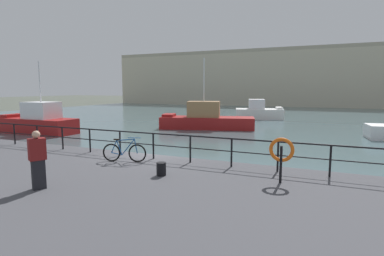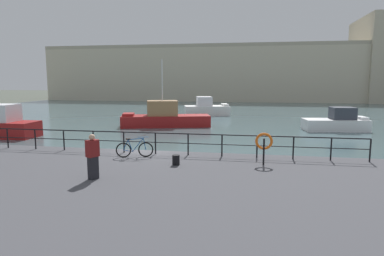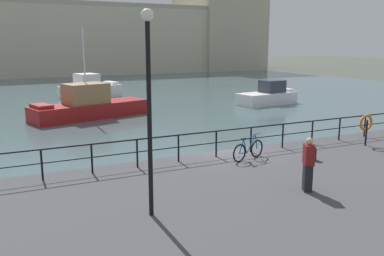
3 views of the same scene
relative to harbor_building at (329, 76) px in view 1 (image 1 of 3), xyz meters
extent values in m
plane|color=#4C5147|center=(-7.11, -59.56, -6.13)|extent=(240.00, 240.00, 0.00)
cube|color=#476066|center=(-7.11, -29.36, -6.13)|extent=(80.00, 60.00, 0.01)
cube|color=#47474C|center=(-7.11, -66.06, -5.76)|extent=(56.00, 13.00, 0.74)
cube|color=#C1B79E|center=(-7.11, 0.01, -0.65)|extent=(78.70, 15.47, 10.97)
cube|color=#A49C86|center=(-7.11, -7.42, 5.18)|extent=(78.70, 0.60, 0.70)
cube|color=white|center=(-7.44, -33.92, -5.53)|extent=(6.06, 4.17, 1.18)
cube|color=silver|center=(-7.75, -34.01, -4.36)|extent=(2.32, 2.59, 1.15)
cube|color=white|center=(-5.21, -33.31, -4.82)|extent=(1.16, 2.08, 0.24)
cube|color=maroon|center=(-21.47, -53.34, -5.51)|extent=(6.79, 2.41, 1.22)
cube|color=silver|center=(-20.90, -53.33, -4.24)|extent=(2.50, 1.96, 1.33)
cube|color=maroon|center=(-24.30, -53.40, -4.78)|extent=(0.84, 1.61, 0.24)
cylinder|color=silver|center=(-20.90, -53.33, -1.98)|extent=(0.10, 0.10, 3.20)
cube|color=maroon|center=(-9.86, -45.12, -5.59)|extent=(8.68, 4.62, 1.06)
cube|color=#997047|center=(-10.14, -45.21, -4.36)|extent=(3.27, 2.71, 1.41)
cube|color=maroon|center=(-13.23, -46.08, -4.94)|extent=(1.43, 1.91, 0.24)
cylinder|color=silver|center=(-10.14, -45.21, -1.74)|extent=(0.10, 0.10, 3.84)
cylinder|color=black|center=(-14.73, -60.31, -4.86)|extent=(0.07, 0.07, 1.05)
cylinder|color=black|center=(-13.07, -60.31, -4.86)|extent=(0.07, 0.07, 1.05)
cylinder|color=black|center=(-11.41, -60.31, -4.86)|extent=(0.07, 0.07, 1.05)
cylinder|color=black|center=(-9.75, -60.31, -4.86)|extent=(0.07, 0.07, 1.05)
cylinder|color=black|center=(-8.09, -60.31, -4.86)|extent=(0.07, 0.07, 1.05)
cylinder|color=black|center=(-6.43, -60.31, -4.86)|extent=(0.07, 0.07, 1.05)
cylinder|color=black|center=(-4.77, -60.31, -4.86)|extent=(0.07, 0.07, 1.05)
cylinder|color=black|center=(-3.11, -60.31, -4.86)|extent=(0.07, 0.07, 1.05)
cylinder|color=black|center=(-1.45, -60.31, -4.86)|extent=(0.07, 0.07, 1.05)
cylinder|color=black|center=(0.21, -60.31, -4.86)|extent=(0.07, 0.07, 1.05)
cylinder|color=black|center=(-7.26, -60.31, -4.34)|extent=(21.58, 0.06, 0.06)
cylinder|color=black|center=(-7.26, -60.31, -4.81)|extent=(21.58, 0.04, 0.04)
torus|color=black|center=(-6.67, -61.12, -5.03)|extent=(0.71, 0.26, 0.72)
torus|color=black|center=(-7.68, -61.41, -5.03)|extent=(0.71, 0.26, 0.72)
cylinder|color=#194C8C|center=(-7.02, -61.22, -4.79)|extent=(0.54, 0.19, 0.66)
cylinder|color=#194C8C|center=(-7.37, -61.32, -4.82)|extent=(0.23, 0.10, 0.58)
cylinder|color=#194C8C|center=(-7.12, -61.25, -4.50)|extent=(0.70, 0.24, 0.11)
cylinder|color=#194C8C|center=(-7.48, -61.35, -5.07)|extent=(0.42, 0.16, 0.12)
cylinder|color=#194C8C|center=(-7.57, -61.38, -4.78)|extent=(0.26, 0.11, 0.51)
cylinder|color=#194C8C|center=(-6.72, -61.13, -4.75)|extent=(0.14, 0.07, 0.57)
cube|color=black|center=(-7.47, -61.35, -4.50)|extent=(0.24, 0.15, 0.05)
cylinder|color=#194C8C|center=(-6.77, -61.15, -4.42)|extent=(0.51, 0.17, 0.02)
cylinder|color=black|center=(-4.91, -62.36, -5.17)|extent=(0.32, 0.32, 0.44)
cylinder|color=black|center=(-1.17, -61.62, -4.81)|extent=(0.08, 0.08, 1.15)
torus|color=orange|center=(-1.17, -61.56, -4.37)|extent=(0.75, 0.11, 0.75)
cube|color=black|center=(-7.46, -64.97, -4.96)|extent=(0.37, 0.41, 0.85)
cube|color=maroon|center=(-7.46, -64.97, -4.23)|extent=(0.45, 0.52, 0.62)
sphere|color=tan|center=(-7.46, -64.97, -3.81)|extent=(0.22, 0.22, 0.22)
camera|label=1|loc=(0.03, -71.10, -2.52)|focal=28.92mm
camera|label=2|loc=(-1.67, -76.41, -1.75)|focal=31.86mm
camera|label=3|loc=(-15.95, -74.30, -0.89)|focal=38.45mm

